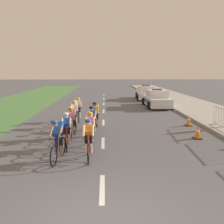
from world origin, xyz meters
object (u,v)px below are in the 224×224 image
at_px(cyclist_lead, 58,139).
at_px(traffic_cone_far, 198,132).
at_px(police_car_nearest, 156,99).
at_px(police_car_second, 145,93).
at_px(cyclist_third, 67,129).
at_px(cyclist_seventh, 74,113).
at_px(traffic_cone_mid, 189,121).
at_px(cyclist_eighth, 96,115).
at_px(cyclist_second, 88,138).
at_px(cyclist_sixth, 93,120).
at_px(cyclist_fifth, 72,121).
at_px(cyclist_ninth, 78,109).
at_px(cyclist_fourth, 90,128).
at_px(crowd_barrier_rear, 223,119).

xyz_separation_m(cyclist_lead, traffic_cone_far, (5.95, 2.48, -0.48)).
bearing_deg(police_car_nearest, police_car_second, 90.02).
bearing_deg(cyclist_third, police_car_nearest, 60.35).
distance_m(cyclist_seventh, traffic_cone_mid, 6.54).
height_order(cyclist_third, cyclist_eighth, same).
height_order(cyclist_second, cyclist_sixth, same).
xyz_separation_m(cyclist_second, traffic_cone_mid, (5.40, 4.84, -0.48)).
xyz_separation_m(police_car_nearest, traffic_cone_far, (-0.21, -9.62, -0.37)).
bearing_deg(police_car_nearest, cyclist_fifth, -123.37).
height_order(cyclist_second, cyclist_ninth, same).
distance_m(cyclist_lead, cyclist_fourth, 1.85).
height_order(cyclist_lead, cyclist_seventh, same).
height_order(cyclist_fifth, police_car_nearest, police_car_nearest).
bearing_deg(police_car_second, cyclist_fourth, -107.78).
relative_size(cyclist_second, cyclist_seventh, 1.00).
xyz_separation_m(cyclist_fifth, traffic_cone_mid, (6.35, 2.11, -0.48)).
xyz_separation_m(cyclist_second, cyclist_sixth, (-0.00, 2.89, 0.00)).
distance_m(cyclist_ninth, police_car_second, 12.62).
bearing_deg(crowd_barrier_rear, traffic_cone_far, -145.64).
relative_size(cyclist_lead, cyclist_second, 1.00).
distance_m(cyclist_lead, cyclist_eighth, 4.50).
bearing_deg(cyclist_sixth, crowd_barrier_rear, 5.76).
height_order(cyclist_fifth, cyclist_sixth, same).
xyz_separation_m(cyclist_ninth, traffic_cone_far, (5.97, -4.07, -0.48)).
xyz_separation_m(cyclist_eighth, police_car_nearest, (5.02, 7.76, -0.11)).
bearing_deg(cyclist_second, cyclist_third, 127.84).
bearing_deg(police_car_second, cyclist_third, -110.65).
distance_m(cyclist_sixth, cyclist_ninth, 3.67).
height_order(cyclist_eighth, cyclist_ninth, same).
bearing_deg(cyclist_third, cyclist_fourth, 7.66).
bearing_deg(cyclist_fourth, police_car_second, 72.22).
distance_m(cyclist_lead, police_car_nearest, 13.58).
xyz_separation_m(cyclist_ninth, police_car_second, (6.18, 11.01, -0.11)).
distance_m(cyclist_fifth, traffic_cone_far, 5.89).
relative_size(cyclist_eighth, traffic_cone_far, 2.69).
relative_size(cyclist_lead, cyclist_sixth, 1.00).
distance_m(cyclist_lead, police_car_second, 18.61).
bearing_deg(traffic_cone_far, police_car_second, 89.21).
relative_size(cyclist_fourth, traffic_cone_far, 2.69).
xyz_separation_m(cyclist_fifth, police_car_nearest, (6.07, 9.21, -0.11)).
xyz_separation_m(cyclist_eighth, traffic_cone_mid, (5.31, 0.66, -0.48)).
bearing_deg(cyclist_seventh, police_car_nearest, 48.52).
xyz_separation_m(cyclist_sixth, traffic_cone_mid, (5.40, 1.96, -0.48)).
bearing_deg(police_car_nearest, cyclist_lead, -116.98).
relative_size(cyclist_fourth, cyclist_seventh, 1.00).
xyz_separation_m(cyclist_lead, cyclist_eighth, (1.14, 4.35, 0.00)).
relative_size(cyclist_fifth, cyclist_sixth, 1.00).
height_order(cyclist_seventh, cyclist_eighth, same).
bearing_deg(cyclist_seventh, police_car_second, 63.51).
bearing_deg(cyclist_fourth, cyclist_second, -88.79).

